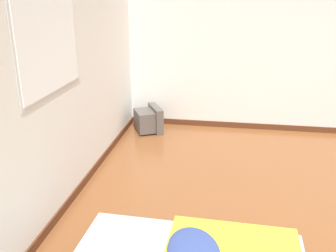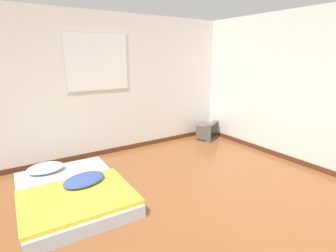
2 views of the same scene
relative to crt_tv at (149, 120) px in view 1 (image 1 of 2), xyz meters
The scene contains 3 objects.
wall_back 2.76m from the crt_tv, behind, with size 8.15×0.08×2.60m.
wall_right 2.76m from the crt_tv, 80.71° to the right, with size 0.08×8.15×2.60m.
crt_tv is the anchor object (origin of this frame).
Camera 1 is at (-2.95, 1.30, 2.12)m, focal length 40.00 mm.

